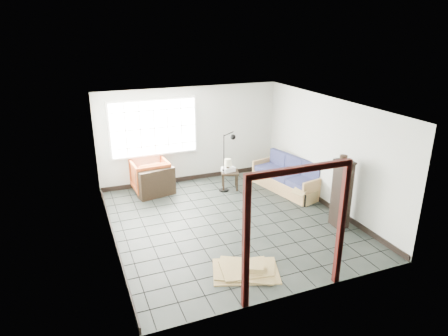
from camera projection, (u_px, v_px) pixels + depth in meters
name	position (u px, v px, depth m)	size (l,w,h in m)	color
ground	(229.00, 221.00, 8.88)	(5.50, 5.50, 0.00)	black
room_shell	(229.00, 149.00, 8.34)	(5.02, 5.52, 2.61)	beige
window_panel	(154.00, 128.00, 10.35)	(2.32, 0.08, 1.52)	silver
doorway_trim	(297.00, 217.00, 6.06)	(1.80, 0.08, 2.20)	#3D100D
futon_sofa	(289.00, 178.00, 10.48)	(1.15, 2.11, 0.88)	tan
armchair	(150.00, 174.00, 10.39)	(0.90, 0.85, 0.93)	maroon
side_table	(230.00, 174.00, 10.52)	(0.56, 0.56, 0.49)	black
table_lamp	(228.00, 163.00, 10.36)	(0.30, 0.30, 0.36)	black
projector	(228.00, 169.00, 10.47)	(0.34, 0.28, 0.11)	silver
floor_lamp	(228.00, 160.00, 10.17)	(0.42, 0.44, 1.63)	black
console_shelf	(156.00, 182.00, 10.09)	(0.99, 0.55, 0.73)	black
tall_shelf	(341.00, 193.00, 8.46)	(0.33, 0.42, 1.49)	black
pot	(344.00, 158.00, 8.17)	(0.19, 0.19, 0.12)	black
open_box	(306.00, 196.00, 9.79)	(0.81, 0.56, 0.42)	olive
cardboard_pile	(247.00, 270.00, 7.06)	(1.36, 1.15, 0.17)	olive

